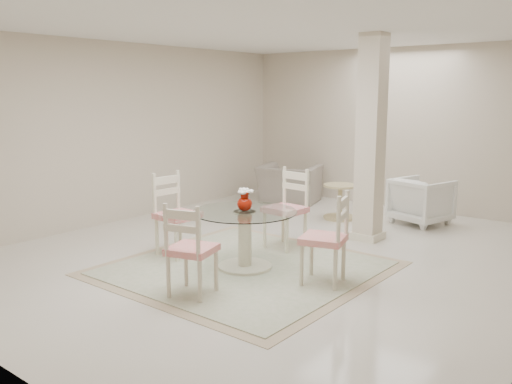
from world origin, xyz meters
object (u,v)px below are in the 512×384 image
Objects in this scene: dining_chair_east at (330,232)px; armchair_white at (421,201)px; column at (371,139)px; recliner_taupe at (290,184)px; dining_table at (245,240)px; dining_chair_west at (174,208)px; red_vase at (245,200)px; dining_chair_north at (289,202)px; side_table at (340,203)px; dining_chair_south at (189,243)px.

armchair_white is at bearing 169.38° from dining_chair_east.
column is 2.86m from recliner_taupe.
column is 2.34× the size of dining_table.
column is 2.29m from dining_table.
dining_chair_west is at bearing 84.95° from recliner_taupe.
red_vase is 1.04m from dining_chair_west.
armchair_white is (-0.31, 3.17, -0.22)m from dining_chair_east.
dining_table is at bearing -103.67° from column.
dining_table is 1.51× the size of armchair_white.
dining_chair_north is 2.05× the size of side_table.
column is 2.61× the size of dining_chair_south.
column reaches higher than dining_chair_east.
dining_chair_south is (0.26, -2.02, -0.04)m from dining_chair_north.
dining_chair_north reaches higher than dining_table.
dining_chair_east reaches higher than side_table.
dining_chair_south reaches higher than recliner_taupe.
column is 2.53× the size of dining_chair_east.
dining_chair_east is 1.04× the size of recliner_taupe.
dining_chair_north is 1.00× the size of dining_chair_west.
red_vase is (0.00, -0.00, 0.45)m from dining_table.
dining_chair_north is at bearing 96.81° from red_vase.
dining_chair_west is 3.02m from side_table.
recliner_taupe is at bearing 13.17° from armchair_white.
dining_chair_west is (-2.02, -0.27, 0.02)m from dining_chair_east.
column reaches higher than red_vase.
dining_chair_west is 2.05× the size of side_table.
red_vase reaches higher than recliner_taupe.
column is 2.08m from dining_chair_east.
recliner_taupe is (-1.79, 3.41, -0.46)m from red_vase.
dining_chair_south is (0.14, -1.01, 0.21)m from dining_table.
dining_chair_north is 1.86m from side_table.
armchair_white is at bearing 23.98° from side_table.
recliner_taupe is 1.35× the size of armchair_white.
side_table is (-1.42, 2.67, -0.31)m from dining_chair_east.
dining_chair_west is at bearing -101.54° from side_table.
dining_chair_west is 1.46m from dining_chair_south.
column reaches higher than dining_chair_west.
dining_chair_east is at bearing 8.18° from dining_table.
armchair_white is at bearing 74.57° from dining_chair_north.
dining_chair_west is at bearing 78.83° from armchair_white.
column is at bearing 76.33° from dining_table.
dining_table is 1.04× the size of dining_chair_west.
column is at bearing 96.21° from armchair_white.
red_vase is 1.04m from dining_chair_north.
column reaches higher than armchair_white.
dining_chair_west is at bearing -173.18° from dining_table.
dining_chair_south is at bearing -124.02° from dining_chair_west.
dining_chair_east is (1.01, 0.15, -0.23)m from red_vase.
dining_table is 2.85m from side_table.
column is 1.39m from dining_chair_north.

